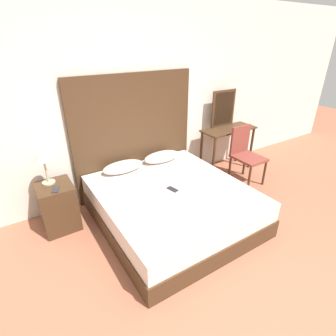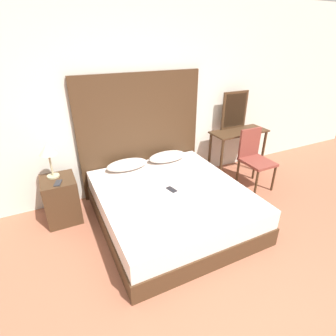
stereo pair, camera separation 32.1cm
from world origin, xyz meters
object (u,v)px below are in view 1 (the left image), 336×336
Objects in this scene: nightstand at (58,206)px; table_lamp at (43,157)px; bed at (172,205)px; chair at (245,152)px; vanity_desk at (228,137)px; phone_on_bed at (172,189)px; phone_on_nightstand at (55,189)px.

nightstand is 1.34× the size of table_lamp.
bed is at bearing -29.72° from table_lamp.
chair is (2.83, -0.38, 0.21)m from nightstand.
chair is at bearing -7.59° from nightstand.
vanity_desk is 1.06× the size of chair.
phone_on_bed is at bearing -27.96° from nightstand.
table_lamp is (-1.28, 0.75, 0.46)m from phone_on_bed.
phone_on_nightstand is (-1.25, 0.55, 0.13)m from phone_on_bed.
vanity_desk is at bearing 0.99° from nightstand.
vanity_desk is (2.89, -0.04, -0.32)m from table_lamp.
nightstand is at bearing 172.41° from chair.
vanity_desk is 0.44m from chair.
bed is 2.11× the size of chair.
phone_on_bed is at bearing -169.79° from chair.
nightstand is at bearing 90.29° from phone_on_nightstand.
table_lamp reaches higher than vanity_desk.
bed is 1.62m from chair.
bed is at bearing -156.57° from vanity_desk.
bed is 11.66× the size of phone_on_nightstand.
vanity_desk is (1.60, 0.69, 0.39)m from bed.
chair reaches higher than nightstand.
phone_on_bed is at bearing -156.15° from vanity_desk.
phone_on_bed is at bearing -30.39° from table_lamp.
bed is 0.24m from phone_on_bed.
phone_on_bed is at bearing -23.84° from phone_on_nightstand.
bed is 1.64m from table_lamp.
bed is at bearing -170.34° from chair.
chair is (1.57, 0.27, 0.28)m from bed.
chair reaches higher than phone_on_bed.
bed is at bearing -27.25° from nightstand.
vanity_desk is at bearing 23.85° from phone_on_bed.
chair is (-0.03, -0.43, -0.11)m from vanity_desk.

